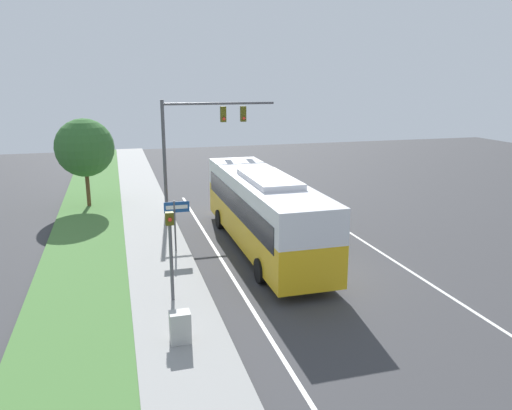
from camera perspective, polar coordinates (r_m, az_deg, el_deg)
The scene contains 11 objects.
ground_plane at distance 20.61m, azimuth 7.59°, elevation -7.81°, with size 80.00×80.00×0.00m, color #38383A.
sidewalk at distance 19.13m, azimuth -9.97°, elevation -9.50°, with size 2.80×80.00×0.12m.
grass_verge at distance 19.13m, azimuth -19.68°, elevation -10.18°, with size 3.60×80.00×0.10m.
lane_divider_near at distance 19.54m, azimuth -2.27°, elevation -8.94°, with size 0.14×30.00×0.01m.
lane_divider_far at distance 22.22m, azimuth 16.20°, elevation -6.60°, with size 0.14×30.00×0.01m.
bus at distance 22.78m, azimuth 0.79°, elevation -0.28°, with size 2.77×12.34×3.62m.
signal_gantry at distance 29.43m, azimuth -6.62°, elevation 8.30°, with size 6.67×0.41×6.56m.
pedestrian_signal at distance 17.38m, azimuth -9.75°, elevation -4.25°, with size 0.28×0.34×3.31m.
street_sign at distance 22.56m, azimuth -9.14°, elevation -1.31°, with size 1.14×0.08×2.45m.
utility_cabinet at distance 15.25m, azimuth -8.66°, elevation -13.64°, with size 0.61×0.46×0.95m.
roadside_tree at distance 31.82m, azimuth -19.01°, elevation 6.21°, with size 3.49×3.49×5.34m.
Camera 1 is at (-7.78, -17.48, 7.67)m, focal length 35.00 mm.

